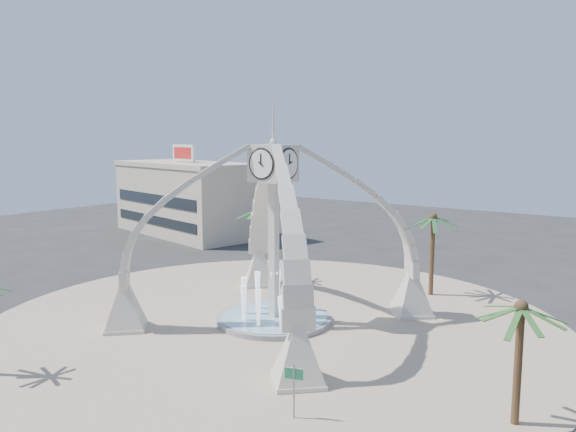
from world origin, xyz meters
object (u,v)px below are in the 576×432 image
Objects in this scene: fountain at (274,318)px; palm_north at (433,218)px; palm_east at (521,309)px; street_sign at (294,381)px; palm_west at (255,212)px; clock_tower at (274,230)px.

fountain is 1.11× the size of palm_north.
palm_east reaches higher than street_sign.
palm_east is 0.87× the size of palm_west.
palm_north reaches higher than street_sign.
palm_east is at bearing -15.53° from clock_tower.
clock_tower is 18.04m from palm_east.
palm_west is (-8.22, 7.95, -0.24)m from clock_tower.
fountain is 18.70m from palm_east.
clock_tower is 2.49× the size of palm_north.
clock_tower is at bearing -44.04° from palm_west.
street_sign is at bearing -48.46° from clock_tower.
fountain is 1.14× the size of palm_west.
palm_west is 2.73× the size of street_sign.
palm_east is at bearing -15.53° from fountain.
clock_tower is 11.44m from palm_west.
fountain is at bearing 90.00° from clock_tower.
fountain is 3.10× the size of street_sign.
clock_tower is 6.20m from fountain.
palm_north is 2.80× the size of street_sign.
palm_east is (17.34, -4.82, -1.13)m from clock_tower.
palm_east is 20.96m from palm_north.
palm_north is at bearing 64.36° from clock_tower.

